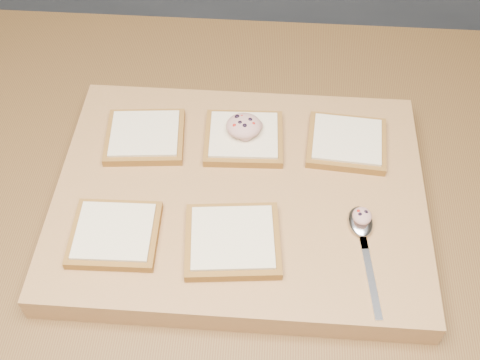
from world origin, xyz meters
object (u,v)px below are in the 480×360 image
at_px(cutting_board, 240,197).
at_px(spoon, 362,229).
at_px(tuna_salad_dollop, 244,126).
at_px(bread_far_center, 244,138).

distance_m(cutting_board, spoon, 0.18).
bearing_deg(tuna_salad_dollop, cutting_board, -89.39).
distance_m(bread_far_center, spoon, 0.23).
bearing_deg(tuna_salad_dollop, spoon, -42.92).
bearing_deg(bread_far_center, tuna_salad_dollop, 93.18).
height_order(bread_far_center, tuna_salad_dollop, tuna_salad_dollop).
distance_m(cutting_board, tuna_salad_dollop, 0.11).
bearing_deg(spoon, cutting_board, 159.81).
height_order(tuna_salad_dollop, spoon, tuna_salad_dollop).
relative_size(tuna_salad_dollop, spoon, 0.31).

